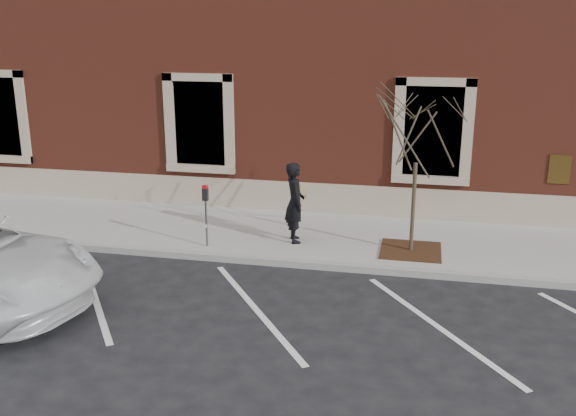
# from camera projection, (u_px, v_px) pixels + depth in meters

# --- Properties ---
(ground) EXTENTS (120.00, 120.00, 0.00)m
(ground) POSITION_uv_depth(u_px,v_px,m) (282.00, 265.00, 13.65)
(ground) COLOR #28282B
(ground) RESTS_ON ground
(sidewalk_near) EXTENTS (40.00, 3.50, 0.15)m
(sidewalk_near) POSITION_uv_depth(u_px,v_px,m) (298.00, 236.00, 15.27)
(sidewalk_near) COLOR #B2AEA7
(sidewalk_near) RESTS_ON ground
(curb_near) EXTENTS (40.00, 0.12, 0.15)m
(curb_near) POSITION_uv_depth(u_px,v_px,m) (282.00, 263.00, 13.58)
(curb_near) COLOR #9E9E99
(curb_near) RESTS_ON ground
(parking_stripes) EXTENTS (28.00, 4.40, 0.01)m
(parking_stripes) POSITION_uv_depth(u_px,v_px,m) (256.00, 309.00, 11.58)
(parking_stripes) COLOR silver
(parking_stripes) RESTS_ON ground
(building_civic) EXTENTS (40.00, 8.62, 8.00)m
(building_civic) POSITION_uv_depth(u_px,v_px,m) (337.00, 54.00, 19.78)
(building_civic) COLOR maroon
(building_civic) RESTS_ON ground
(man) EXTENTS (0.65, 0.78, 1.83)m
(man) POSITION_uv_depth(u_px,v_px,m) (295.00, 203.00, 14.44)
(man) COLOR black
(man) RESTS_ON sidewalk_near
(parking_meter) EXTENTS (0.13, 0.10, 1.40)m
(parking_meter) POSITION_uv_depth(u_px,v_px,m) (206.00, 204.00, 14.10)
(parking_meter) COLOR #595B60
(parking_meter) RESTS_ON sidewalk_near
(tree_grate) EXTENTS (1.31, 1.31, 0.03)m
(tree_grate) POSITION_uv_depth(u_px,v_px,m) (411.00, 250.00, 14.05)
(tree_grate) COLOR #422915
(tree_grate) RESTS_ON sidewalk_near
(sapling) EXTENTS (2.16, 2.16, 3.60)m
(sapling) POSITION_uv_depth(u_px,v_px,m) (417.00, 138.00, 13.34)
(sapling) COLOR #413627
(sapling) RESTS_ON sidewalk_near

